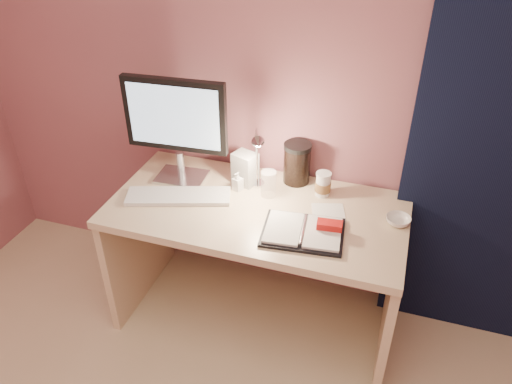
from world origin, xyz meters
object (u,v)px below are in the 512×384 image
(desk, at_px, (261,235))
(bowl, at_px, (398,221))
(clear_cup, at_px, (268,184))
(lotion_bottle, at_px, (238,181))
(product_box, at_px, (245,169))
(desk_lamp, at_px, (246,155))
(dark_jar, at_px, (297,165))
(monitor, at_px, (176,122))
(planner, at_px, (305,231))
(keyboard, at_px, (178,196))
(coffee_cup, at_px, (323,185))

(desk, relative_size, bowl, 12.58)
(clear_cup, distance_m, bowl, 0.63)
(lotion_bottle, distance_m, product_box, 0.08)
(lotion_bottle, height_order, product_box, product_box)
(desk_lamp, bearing_deg, dark_jar, 18.31)
(monitor, xyz_separation_m, planner, (0.71, -0.25, -0.31))
(keyboard, xyz_separation_m, planner, (0.65, -0.08, 0.00))
(clear_cup, height_order, desk_lamp, desk_lamp)
(lotion_bottle, relative_size, dark_jar, 0.51)
(desk, bearing_deg, lotion_bottle, 162.75)
(planner, distance_m, coffee_cup, 0.33)
(dark_jar, height_order, desk_lamp, desk_lamp)
(keyboard, xyz_separation_m, desk_lamp, (0.29, 0.15, 0.20))
(desk, distance_m, bowl, 0.69)
(coffee_cup, relative_size, dark_jar, 0.65)
(monitor, height_order, keyboard, monitor)
(dark_jar, bearing_deg, lotion_bottle, -147.10)
(dark_jar, distance_m, desk_lamp, 0.30)
(monitor, height_order, planner, monitor)
(monitor, relative_size, coffee_cup, 4.37)
(bowl, distance_m, lotion_bottle, 0.78)
(desk, bearing_deg, monitor, 173.80)
(desk, relative_size, lotion_bottle, 14.45)
(coffee_cup, bearing_deg, clear_cup, -161.45)
(lotion_bottle, bearing_deg, keyboard, -147.15)
(keyboard, bearing_deg, lotion_bottle, 14.66)
(monitor, relative_size, bowl, 4.86)
(coffee_cup, xyz_separation_m, desk_lamp, (-0.36, -0.09, 0.15))
(keyboard, height_order, lotion_bottle, lotion_bottle)
(desk, height_order, lotion_bottle, lotion_bottle)
(coffee_cup, xyz_separation_m, lotion_bottle, (-0.41, -0.08, -0.01))
(clear_cup, bearing_deg, keyboard, -158.65)
(desk, bearing_deg, clear_cup, 62.84)
(clear_cup, relative_size, dark_jar, 0.69)
(desk_lamp, bearing_deg, product_box, 90.98)
(planner, xyz_separation_m, product_box, (-0.39, 0.31, 0.07))
(clear_cup, height_order, product_box, product_box)
(lotion_bottle, bearing_deg, dark_jar, 32.90)
(keyboard, height_order, desk_lamp, desk_lamp)
(coffee_cup, distance_m, desk_lamp, 0.40)
(planner, height_order, product_box, product_box)
(desk, distance_m, desk_lamp, 0.45)
(clear_cup, xyz_separation_m, dark_jar, (0.10, 0.17, 0.03))
(product_box, xyz_separation_m, desk_lamp, (0.03, -0.07, 0.12))
(bowl, bearing_deg, lotion_bottle, 176.89)
(desk, relative_size, dark_jar, 7.36)
(desk, xyz_separation_m, bowl, (0.64, 0.00, 0.24))
(keyboard, bearing_deg, coffee_cup, 2.11)
(keyboard, distance_m, product_box, 0.36)
(clear_cup, bearing_deg, lotion_bottle, 179.65)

